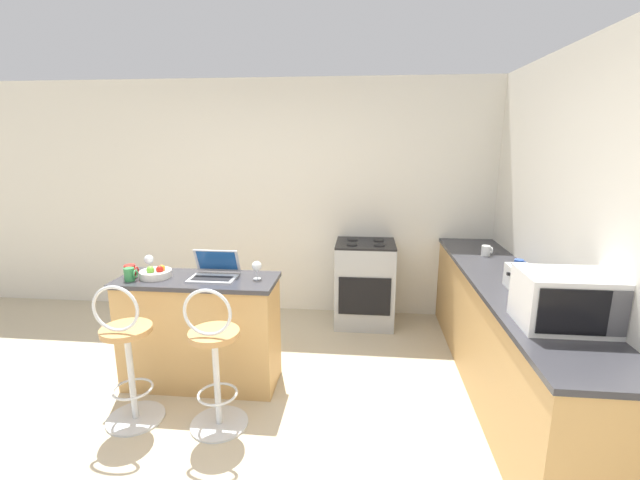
{
  "coord_description": "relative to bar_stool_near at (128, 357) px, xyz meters",
  "views": [
    {
      "loc": [
        0.92,
        -2.26,
        1.95
      ],
      "look_at": [
        0.51,
        1.78,
        1.0
      ],
      "focal_mm": 24.0,
      "sensor_mm": 36.0,
      "label": 1
    }
  ],
  "objects": [
    {
      "name": "microwave",
      "position": [
        2.75,
        -0.1,
        0.57
      ],
      "size": [
        0.51,
        0.37,
        0.32
      ],
      "color": "white",
      "rests_on": "counter_right"
    },
    {
      "name": "wine_glass_tall",
      "position": [
        -0.14,
        0.67,
        0.5
      ],
      "size": [
        0.08,
        0.08,
        0.14
      ],
      "color": "silver",
      "rests_on": "breakfast_bar"
    },
    {
      "name": "mug_red",
      "position": [
        -0.22,
        0.51,
        0.46
      ],
      "size": [
        0.1,
        0.08,
        0.1
      ],
      "color": "red",
      "rests_on": "breakfast_bar"
    },
    {
      "name": "laptop",
      "position": [
        0.44,
        0.58,
        0.46
      ],
      "size": [
        0.36,
        0.28,
        0.21
      ],
      "color": "#B7BABF",
      "rests_on": "breakfast_bar"
    },
    {
      "name": "bar_stool_far",
      "position": [
        0.62,
        0.0,
        0.0
      ],
      "size": [
        0.4,
        0.4,
        1.04
      ],
      "color": "silver",
      "rests_on": "ground_plane"
    },
    {
      "name": "toaster",
      "position": [
        2.73,
        0.51,
        0.49
      ],
      "size": [
        0.19,
        0.27,
        0.17
      ],
      "color": "silver",
      "rests_on": "counter_right"
    },
    {
      "name": "mug_blue",
      "position": [
        2.88,
        1.0,
        0.45
      ],
      "size": [
        0.09,
        0.07,
        0.09
      ],
      "color": "#2D51AD",
      "rests_on": "counter_right"
    },
    {
      "name": "counter_right",
      "position": [
        2.72,
        0.7,
        -0.04
      ],
      "size": [
        0.59,
        2.96,
        0.9
      ],
      "color": "tan",
      "rests_on": "ground_plane"
    },
    {
      "name": "mug_green",
      "position": [
        -0.18,
        0.43,
        0.46
      ],
      "size": [
        0.09,
        0.08,
        0.1
      ],
      "color": "#338447",
      "rests_on": "breakfast_bar"
    },
    {
      "name": "bar_stool_near",
      "position": [
        0.0,
        0.0,
        0.0
      ],
      "size": [
        0.4,
        0.4,
        1.04
      ],
      "color": "silver",
      "rests_on": "ground_plane"
    },
    {
      "name": "ground_plane",
      "position": [
        0.67,
        -0.27,
        -0.49
      ],
      "size": [
        20.0,
        20.0,
        0.0
      ],
      "primitive_type": "plane",
      "color": "#BCAD8E"
    },
    {
      "name": "wine_glass_short",
      "position": [
        0.78,
        0.56,
        0.51
      ],
      "size": [
        0.08,
        0.08,
        0.14
      ],
      "color": "silver",
      "rests_on": "breakfast_bar"
    },
    {
      "name": "wall_back",
      "position": [
        0.67,
        2.2,
        0.81
      ],
      "size": [
        12.0,
        0.06,
        2.6
      ],
      "color": "silver",
      "rests_on": "ground_plane"
    },
    {
      "name": "breakfast_bar",
      "position": [
        0.31,
        0.54,
        -0.04
      ],
      "size": [
        1.25,
        0.48,
        0.9
      ],
      "color": "tan",
      "rests_on": "ground_plane"
    },
    {
      "name": "fruit_bowl",
      "position": [
        -0.02,
        0.52,
        0.44
      ],
      "size": [
        0.24,
        0.24,
        0.1
      ],
      "color": "silver",
      "rests_on": "breakfast_bar"
    },
    {
      "name": "stove_range",
      "position": [
        1.62,
        1.87,
        -0.04
      ],
      "size": [
        0.62,
        0.57,
        0.91
      ],
      "color": "#9EA3A8",
      "rests_on": "ground_plane"
    },
    {
      "name": "mug_white",
      "position": [
        2.74,
        1.46,
        0.45
      ],
      "size": [
        0.1,
        0.08,
        0.1
      ],
      "color": "white",
      "rests_on": "counter_right"
    }
  ]
}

